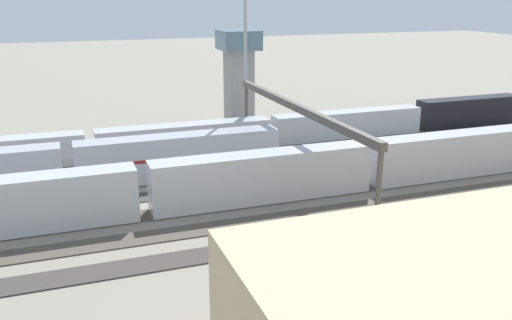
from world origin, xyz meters
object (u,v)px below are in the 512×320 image
(train_on_track_4, at_px, (263,176))
(train_on_track_0, at_px, (175,139))
(train_on_track_2, at_px, (68,167))
(signal_gantry, at_px, (297,114))
(control_tower, at_px, (239,70))
(light_mast_0, at_px, (245,10))

(train_on_track_4, xyz_separation_m, train_on_track_0, (4.90, -20.00, -0.54))
(train_on_track_2, xyz_separation_m, signal_gantry, (-24.23, 5.00, 5.03))
(signal_gantry, bearing_deg, train_on_track_4, 40.99)
(signal_gantry, bearing_deg, control_tower, -95.85)
(control_tower, bearing_deg, train_on_track_2, 42.04)
(train_on_track_0, xyz_separation_m, signal_gantry, (-10.66, 15.00, 5.58))
(train_on_track_0, relative_size, control_tower, 7.78)
(train_on_track_4, xyz_separation_m, signal_gantry, (-5.75, -5.00, 5.03))
(train_on_track_4, distance_m, control_tower, 36.17)
(train_on_track_0, height_order, control_tower, control_tower)
(train_on_track_2, distance_m, control_tower, 37.18)
(train_on_track_4, bearing_deg, light_mast_0, -104.66)
(train_on_track_2, distance_m, light_mast_0, 32.11)
(light_mast_0, bearing_deg, train_on_track_0, 17.54)
(signal_gantry, distance_m, control_tower, 29.75)
(train_on_track_2, height_order, light_mast_0, light_mast_0)
(train_on_track_0, distance_m, signal_gantry, 19.23)
(train_on_track_2, xyz_separation_m, control_tower, (-27.26, -24.58, 5.95))
(train_on_track_4, distance_m, train_on_track_0, 20.60)
(light_mast_0, xyz_separation_m, control_tower, (-2.64, -11.09, -9.65))
(train_on_track_4, height_order, train_on_track_2, same)
(train_on_track_4, relative_size, signal_gantry, 3.42)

